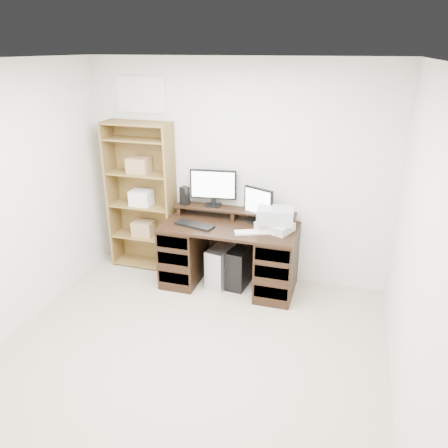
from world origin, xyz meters
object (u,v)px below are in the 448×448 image
at_px(bookshelf, 142,196).
at_px(desk, 229,255).
at_px(tower_black, 240,265).
at_px(monitor_wide, 213,186).
at_px(printer, 275,226).
at_px(tower_silver, 222,265).
at_px(monitor_small, 258,204).

bearing_deg(bookshelf, desk, -10.42).
xyz_separation_m(tower_black, bookshelf, (-1.27, 0.15, 0.68)).
distance_m(monitor_wide, printer, 0.87).
relative_size(monitor_wide, tower_black, 1.10).
bearing_deg(desk, printer, 1.09).
relative_size(desk, bookshelf, 0.83).
relative_size(desk, printer, 4.15).
relative_size(monitor_wide, tower_silver, 1.13).
bearing_deg(tower_silver, tower_black, 24.74).
distance_m(printer, bookshelf, 1.68).
height_order(printer, tower_silver, printer).
distance_m(monitor_small, tower_black, 0.76).
relative_size(monitor_wide, monitor_small, 1.32).
height_order(desk, printer, printer).
bearing_deg(monitor_small, tower_black, -124.70).
bearing_deg(tower_black, desk, -144.00).
bearing_deg(monitor_small, monitor_wide, -164.98).
xyz_separation_m(monitor_small, bookshelf, (-1.44, 0.04, -0.05)).
bearing_deg(monitor_wide, bookshelf, 175.73).
xyz_separation_m(monitor_small, tower_silver, (-0.37, -0.15, -0.73)).
xyz_separation_m(printer, tower_black, (-0.39, 0.06, -0.56)).
bearing_deg(monitor_wide, monitor_small, -16.23).
bearing_deg(monitor_wide, tower_silver, -59.93).
distance_m(monitor_wide, tower_black, 0.97).
height_order(monitor_small, tower_silver, monitor_small).
relative_size(tower_silver, tower_black, 0.98).
height_order(desk, tower_black, desk).
relative_size(monitor_wide, bookshelf, 0.30).
height_order(monitor_small, bookshelf, bookshelf).
xyz_separation_m(desk, printer, (0.50, 0.01, 0.41)).
bearing_deg(tower_black, printer, -2.73).
xyz_separation_m(monitor_wide, printer, (0.77, -0.25, -0.31)).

